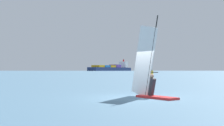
% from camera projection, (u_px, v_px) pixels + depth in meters
% --- Properties ---
extents(ground_plane, '(4000.00, 4000.00, 0.00)m').
position_uv_depth(ground_plane, '(133.00, 98.00, 15.55)').
color(ground_plane, '#476B84').
extents(windsurfer, '(2.98, 2.04, 4.35)m').
position_uv_depth(windsurfer, '(150.00, 78.00, 15.59)').
color(windsurfer, red).
rests_on(windsurfer, ground_plane).
extents(cargo_ship, '(52.08, 177.80, 31.71)m').
position_uv_depth(cargo_ship, '(111.00, 68.00, 761.56)').
color(cargo_ship, navy).
rests_on(cargo_ship, ground_plane).
extents(distant_headland, '(1156.33, 499.49, 40.33)m').
position_uv_depth(distant_headland, '(138.00, 67.00, 1547.93)').
color(distant_headland, '#756B56').
rests_on(distant_headland, ground_plane).
extents(channel_buoy, '(0.96, 0.96, 1.89)m').
position_uv_depth(channel_buoy, '(151.00, 74.00, 53.30)').
color(channel_buoy, yellow).
rests_on(channel_buoy, ground_plane).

